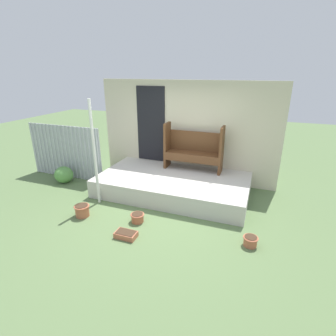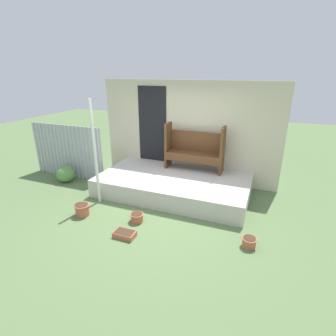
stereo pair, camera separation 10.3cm
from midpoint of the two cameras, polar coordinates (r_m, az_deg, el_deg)
name	(u,v)px [view 1 (the left image)]	position (r m, az deg, el deg)	size (l,w,h in m)	color
ground_plane	(159,211)	(5.66, -2.58, -9.35)	(24.00, 24.00, 0.00)	#5B7547
porch_slab	(173,185)	(6.36, 0.65, -3.63)	(3.54, 1.91, 0.43)	beige
house_wall	(184,132)	(6.92, 3.16, 7.89)	(4.74, 0.08, 2.60)	beige
fence_corrugated	(65,152)	(7.70, -21.85, 3.28)	(2.26, 0.05, 1.45)	#ADB2B7
support_post	(95,154)	(5.80, -16.20, 2.95)	(0.06, 0.06, 2.30)	white
bench	(194,148)	(6.59, 5.16, 4.37)	(1.45, 0.40, 1.16)	brown
flower_pot_left	(82,210)	(5.71, -18.70, -8.69)	(0.31, 0.31, 0.25)	#B26042
flower_pot_middle	(137,217)	(5.29, -7.23, -10.59)	(0.28, 0.28, 0.18)	#B26042
flower_pot_right	(250,241)	(4.82, 16.89, -14.90)	(0.26, 0.26, 0.18)	#B26042
planter_box_rect	(126,235)	(4.91, -9.76, -14.09)	(0.39, 0.24, 0.11)	#B76647
shrub_by_fence	(64,175)	(7.48, -22.09, -1.35)	(0.50, 0.45, 0.44)	#599347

